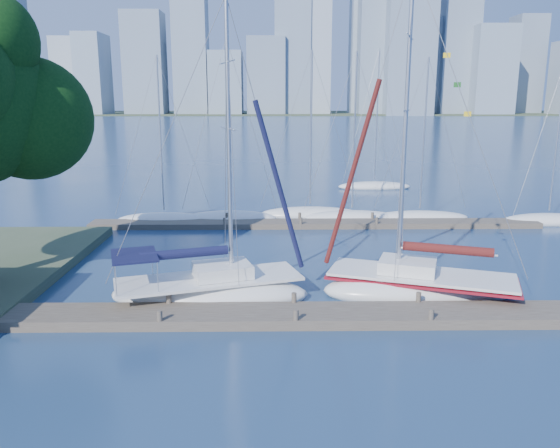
{
  "coord_description": "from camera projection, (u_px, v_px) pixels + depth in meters",
  "views": [
    {
      "loc": [
        -0.84,
        -19.68,
        8.33
      ],
      "look_at": [
        -0.52,
        4.0,
        2.92
      ],
      "focal_mm": 35.0,
      "sensor_mm": 36.0,
      "label": 1
    }
  ],
  "objects": [
    {
      "name": "bg_boat_1",
      "position": [
        230.0,
        218.0,
        38.18
      ],
      "size": [
        6.63,
        2.39,
        12.65
      ],
      "rotation": [
        0.0,
        0.0,
        0.03
      ],
      "color": "silver",
      "rests_on": "ground"
    },
    {
      "name": "bg_boat_5",
      "position": [
        548.0,
        220.0,
        37.53
      ],
      "size": [
        6.64,
        4.13,
        11.32
      ],
      "rotation": [
        0.0,
        0.0,
        0.36
      ],
      "color": "silver",
      "rests_on": "ground"
    },
    {
      "name": "bg_boat_0",
      "position": [
        164.0,
        219.0,
        37.84
      ],
      "size": [
        6.78,
        4.27,
        11.49
      ],
      "rotation": [
        0.0,
        0.0,
        0.38
      ],
      "color": "silver",
      "rests_on": "ground"
    },
    {
      "name": "sailboat_maroon",
      "position": [
        421.0,
        271.0,
        23.55
      ],
      "size": [
        8.88,
        5.4,
        14.15
      ],
      "rotation": [
        0.0,
        0.0,
        -0.34
      ],
      "color": "silver",
      "rests_on": "ground"
    },
    {
      "name": "near_dock",
      "position": [
        295.0,
        316.0,
        21.01
      ],
      "size": [
        26.0,
        2.0,
        0.4
      ],
      "primitive_type": "cube",
      "color": "#443B32",
      "rests_on": "ground"
    },
    {
      "name": "bg_boat_3",
      "position": [
        352.0,
        217.0,
        38.49
      ],
      "size": [
        6.86,
        2.32,
        11.76
      ],
      "rotation": [
        0.0,
        0.0,
        -0.04
      ],
      "color": "silver",
      "rests_on": "ground"
    },
    {
      "name": "sailboat_navy",
      "position": [
        209.0,
        278.0,
        23.02
      ],
      "size": [
        8.77,
        5.11,
        12.84
      ],
      "rotation": [
        0.0,
        0.0,
        0.31
      ],
      "color": "silver",
      "rests_on": "ground"
    },
    {
      "name": "bg_boat_4",
      "position": [
        419.0,
        217.0,
        38.57
      ],
      "size": [
        7.15,
        3.07,
        11.38
      ],
      "rotation": [
        0.0,
        0.0,
        0.17
      ],
      "color": "silver",
      "rests_on": "ground"
    },
    {
      "name": "bg_boat_2",
      "position": [
        310.0,
        213.0,
        39.63
      ],
      "size": [
        7.57,
        3.33,
        11.97
      ],
      "rotation": [
        0.0,
        0.0,
        0.16
      ],
      "color": "silver",
      "rests_on": "ground"
    },
    {
      "name": "bg_boat_7",
      "position": [
        374.0,
        186.0,
        52.27
      ],
      "size": [
        7.18,
        4.44,
        13.12
      ],
      "rotation": [
        0.0,
        0.0,
        0.38
      ],
      "color": "silver",
      "rests_on": "ground"
    },
    {
      "name": "far_dock",
      "position": [
        315.0,
        224.0,
        36.64
      ],
      "size": [
        30.0,
        1.8,
        0.36
      ],
      "primitive_type": "cube",
      "color": "#443B32",
      "rests_on": "ground"
    },
    {
      "name": "skyline",
      "position": [
        317.0,
        48.0,
        296.68
      ],
      "size": [
        503.89,
        51.31,
        103.3
      ],
      "color": "#8095A5",
      "rests_on": "ground"
    },
    {
      "name": "far_shore",
      "position": [
        274.0,
        114.0,
        332.98
      ],
      "size": [
        800.0,
        100.0,
        1.5
      ],
      "primitive_type": "cube",
      "color": "#38472D",
      "rests_on": "ground"
    },
    {
      "name": "ground",
      "position": [
        295.0,
        321.0,
        21.05
      ],
      "size": [
        700.0,
        700.0,
        0.0
      ],
      "primitive_type": "plane",
      "color": "navy",
      "rests_on": "ground"
    }
  ]
}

